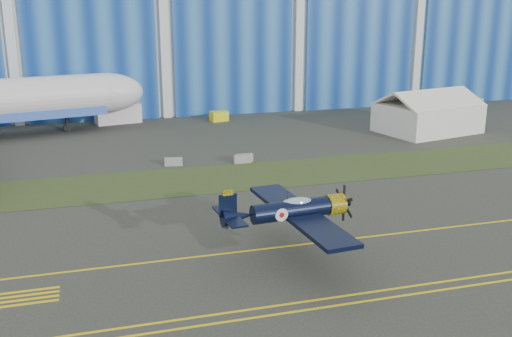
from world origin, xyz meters
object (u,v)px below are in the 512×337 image
object	(u,v)px
warbird	(291,210)
tent	(428,111)
shipping_container	(118,114)
tug	(219,116)

from	to	relation	value
warbird	tent	world-z (taller)	tent
tent	shipping_container	world-z (taller)	tent
tent	shipping_container	bearing A→B (deg)	142.92
warbird	tent	distance (m)	48.38
tent	tug	world-z (taller)	tent
warbird	shipping_container	size ratio (longest dim) A/B	2.16
shipping_container	tug	world-z (taller)	shipping_container
tent	shipping_container	distance (m)	45.58
shipping_container	tug	xyz separation A→B (m)	(15.02, -2.79, -0.68)
warbird	shipping_container	distance (m)	54.85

